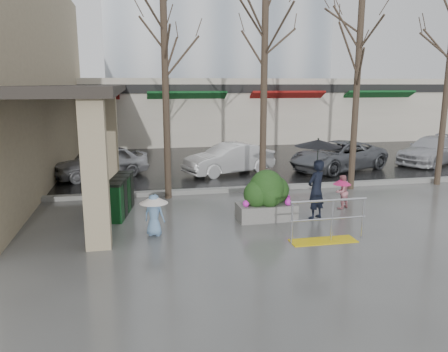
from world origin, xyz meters
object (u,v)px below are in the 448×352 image
object	(u,v)px
tree_midwest	(265,34)
child_blue	(154,210)
planter	(267,196)
car_a	(101,162)
car_c	(338,156)
news_boxes	(121,196)
handrail	(326,226)
car_d	(432,150)
car_b	(229,159)
tree_west	(164,37)
tree_mideast	(359,48)
child_pink	(342,190)
woman	(317,170)

from	to	relation	value
tree_midwest	child_blue	bearing A→B (deg)	-136.95
planter	car_a	size ratio (longest dim) A/B	0.43
car_c	news_boxes	bearing A→B (deg)	-83.65
handrail	car_a	distance (m)	10.33
car_d	handrail	bearing A→B (deg)	-75.73
car_a	car_b	xyz separation A→B (m)	(5.18, -0.29, 0.00)
tree_midwest	planter	size ratio (longest dim) A/B	4.35
car_a	car_b	bearing A→B (deg)	62.96
tree_midwest	car_d	size ratio (longest dim) A/B	1.61
tree_west	car_c	size ratio (longest dim) A/B	1.50
tree_mideast	news_boxes	xyz separation A→B (m)	(-7.97, -1.53, -4.32)
planter	handrail	bearing A→B (deg)	-65.64
child_pink	child_blue	distance (m)	5.76
tree_mideast	planter	distance (m)	6.47
tree_west	tree_midwest	world-z (taller)	tree_midwest
car_b	car_d	bearing A→B (deg)	72.48
handrail	news_boxes	world-z (taller)	news_boxes
handrail	car_a	world-z (taller)	car_a
woman	child_blue	distance (m)	4.53
planter	news_boxes	size ratio (longest dim) A/B	0.81
handrail	planter	distance (m)	2.16
car_d	news_boxes	bearing A→B (deg)	-97.83
child_pink	planter	distance (m)	2.59
woman	car_a	world-z (taller)	woman
child_pink	tree_west	bearing A→B (deg)	-51.23
car_d	tree_midwest	bearing A→B (deg)	-96.42
planter	tree_mideast	bearing A→B (deg)	35.34
handrail	car_c	size ratio (longest dim) A/B	0.42
car_b	car_c	xyz separation A→B (m)	(4.77, -0.21, 0.00)
woman	car_a	distance (m)	9.27
handrail	car_d	xyz separation A→B (m)	(9.28, 8.71, 0.25)
tree_west	planter	distance (m)	5.81
handrail	planter	xyz separation A→B (m)	(-0.88, 1.95, 0.29)
news_boxes	car_b	size ratio (longest dim) A/B	0.52
planter	car_d	distance (m)	12.20
child_blue	car_b	world-z (taller)	car_b
planter	car_b	world-z (taller)	planter
tree_mideast	woman	world-z (taller)	tree_mideast
handrail	planter	bearing A→B (deg)	114.36
car_a	car_b	world-z (taller)	same
child_pink	car_d	bearing A→B (deg)	-167.90
handrail	car_c	xyz separation A→B (m)	(4.21, 8.08, 0.25)
woman	planter	size ratio (longest dim) A/B	1.40
car_a	car_d	size ratio (longest dim) A/B	0.85
tree_west	woman	xyz separation A→B (m)	(3.83, -3.06, -3.70)
tree_west	child_pink	xyz separation A→B (m)	(5.00, -2.26, -4.51)
child_pink	car_b	xyz separation A→B (m)	(-2.20, 5.76, 0.05)
tree_west	child_blue	xyz separation A→B (m)	(-0.61, -3.56, -4.43)
handrail	car_d	distance (m)	12.73
child_pink	car_c	distance (m)	6.11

